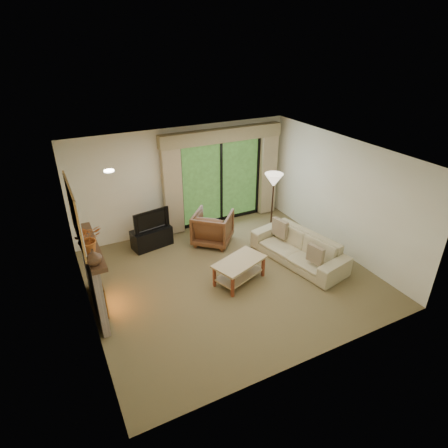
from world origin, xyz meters
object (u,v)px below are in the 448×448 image
armchair (213,228)px  coffee_table (239,271)px  sofa (298,249)px  media_console (152,238)px

armchair → coffee_table: (-0.19, -1.66, -0.16)m
coffee_table → sofa: bearing=-17.5°
media_console → sofa: bearing=-47.9°
media_console → armchair: 1.45m
armchair → sofa: (1.32, -1.59, -0.08)m
armchair → coffee_table: bearing=125.0°
media_console → armchair: size_ratio=1.05×
media_console → armchair: (1.36, -0.49, 0.17)m
sofa → coffee_table: bearing=-99.1°
media_console → armchair: armchair is taller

